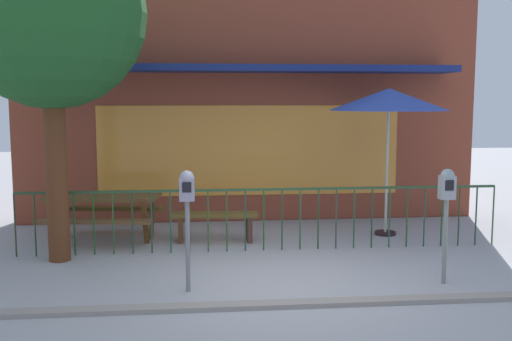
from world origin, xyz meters
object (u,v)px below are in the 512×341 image
patio_umbrella (389,100)px  parking_meter_near (187,198)px  patio_bench (215,221)px  parking_meter_far (447,195)px  picnic_table_left (103,204)px  street_tree (50,15)px

patio_umbrella → parking_meter_near: bearing=-140.9°
patio_umbrella → patio_bench: bearing=-175.5°
parking_meter_far → parking_meter_near: bearing=179.9°
picnic_table_left → patio_bench: picnic_table_left is taller
patio_umbrella → street_tree: street_tree is taller
picnic_table_left → street_tree: size_ratio=0.40×
parking_meter_far → street_tree: (-5.08, 1.58, 2.34)m
patio_bench → picnic_table_left: bearing=172.5°
patio_umbrella → parking_meter_far: 2.96m
patio_bench → parking_meter_near: size_ratio=0.96×
patio_umbrella → parking_meter_near: patio_umbrella is taller
patio_bench → street_tree: (-2.27, -0.91, 3.12)m
parking_meter_near → street_tree: (-1.87, 1.58, 2.33)m
picnic_table_left → parking_meter_near: (1.41, -2.72, 0.53)m
patio_bench → parking_meter_far: (2.81, -2.49, 0.77)m
picnic_table_left → patio_umbrella: 5.04m
patio_bench → parking_meter_near: (-0.40, -2.48, 0.79)m
patio_umbrella → street_tree: 5.45m
picnic_table_left → patio_umbrella: bearing=-0.1°
parking_meter_near → street_tree: size_ratio=0.31×
parking_meter_far → patio_umbrella: bearing=87.3°
picnic_table_left → street_tree: bearing=-111.6°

